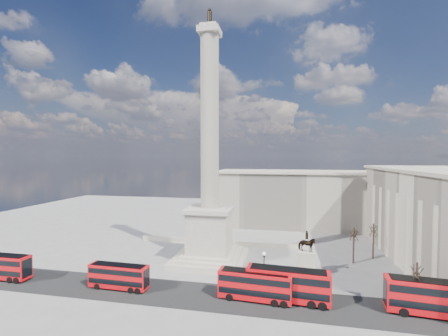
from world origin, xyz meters
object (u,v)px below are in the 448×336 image
red_bus_d (435,298)px  equestrian_statue (306,260)px  red_bus_b (255,285)px  victorian_lamp (264,269)px  pedestrian_standing (311,290)px  nelsons_column (210,197)px  pedestrian_walking (285,276)px  red_bus_e (1,266)px  pedestrian_crossing (290,273)px  red_bus_a (119,276)px  red_bus_c (288,285)px

red_bus_d → equestrian_statue: (-15.53, 10.96, 0.24)m
red_bus_b → equestrian_statue: 13.78m
red_bus_b → red_bus_d: 23.55m
victorian_lamp → pedestrian_standing: size_ratio=4.24×
nelsons_column → victorian_lamp: nelsons_column is taller
pedestrian_walking → pedestrian_standing: 5.78m
victorian_lamp → equestrian_statue: (6.91, 8.74, -1.07)m
red_bus_e → pedestrian_standing: 51.65m
victorian_lamp → equestrian_statue: bearing=51.6°
victorian_lamp → pedestrian_walking: bearing=58.9°
pedestrian_standing → pedestrian_crossing: size_ratio=0.79×
red_bus_d → equestrian_statue: equestrian_statue is taller
red_bus_a → equestrian_statue: equestrian_statue is taller
red_bus_a → red_bus_e: red_bus_e is taller
red_bus_c → red_bus_d: size_ratio=1.01×
pedestrian_crossing → pedestrian_walking: bearing=99.1°
nelsons_column → red_bus_d: size_ratio=4.19×
red_bus_a → pedestrian_crossing: size_ratio=5.02×
red_bus_c → victorian_lamp: (-3.60, 1.91, 1.29)m
red_bus_c → victorian_lamp: 4.27m
nelsons_column → pedestrian_crossing: (15.64, -5.96, -11.95)m
red_bus_c → pedestrian_walking: bearing=97.8°
nelsons_column → red_bus_d: (34.06, -14.67, -10.43)m
red_bus_c → red_bus_d: bearing=3.3°
red_bus_d → victorian_lamp: (-22.44, 2.22, 1.32)m
pedestrian_walking → pedestrian_standing: bearing=-54.1°
red_bus_b → red_bus_c: red_bus_c is taller
red_bus_a → red_bus_c: bearing=3.7°
pedestrian_standing → red_bus_e: bearing=4.3°
nelsons_column → red_bus_d: nelsons_column is taller
red_bus_b → pedestrian_crossing: red_bus_b is taller
victorian_lamp → pedestrian_standing: (7.03, 0.95, -3.04)m
red_bus_c → red_bus_d: (18.85, -0.31, -0.03)m
red_bus_e → victorian_lamp: (44.41, 3.40, 1.59)m
red_bus_a → equestrian_statue: size_ratio=1.22×
red_bus_e → red_bus_d: bearing=0.4°
pedestrian_standing → pedestrian_crossing: 6.31m
equestrian_statue → pedestrian_standing: 8.04m
equestrian_statue → pedestrian_crossing: equestrian_statue is taller
red_bus_e → pedestrian_walking: (47.57, 8.64, -1.36)m
equestrian_statue → pedestrian_walking: 5.46m
red_bus_a → red_bus_c: size_ratio=0.81×
red_bus_e → victorian_lamp: victorian_lamp is taller
equestrian_statue → pedestrian_walking: bearing=-137.0°
red_bus_e → pedestrian_crossing: size_ratio=5.41×
red_bus_c → nelsons_column: bearing=140.9°
red_bus_a → nelsons_column: bearing=55.9°
nelsons_column → pedestrian_standing: (18.64, -11.50, -12.16)m
red_bus_a → red_bus_b: bearing=2.6°
red_bus_d → red_bus_e: bearing=-173.4°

